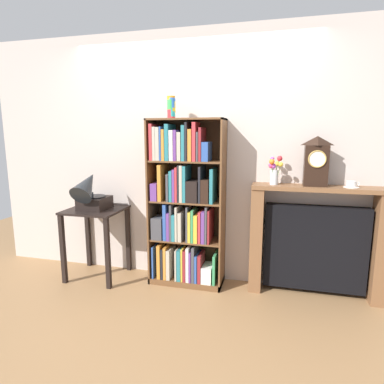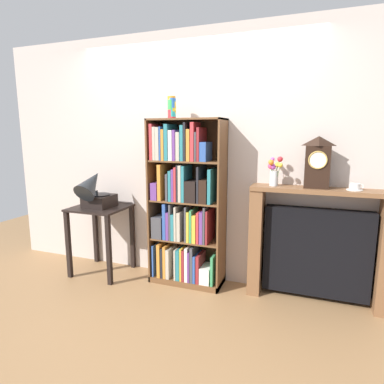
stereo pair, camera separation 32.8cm
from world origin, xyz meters
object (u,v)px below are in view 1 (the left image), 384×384
object	(u,v)px
gramophone	(90,192)
fireplace_mantel	(315,242)
cup_stack	(171,107)
bookshelf	(185,208)
flower_vase	(274,170)
teacup_with_saucer	(351,185)
side_table_left	(96,225)
mantel_clock	(316,161)

from	to	relation	value
gramophone	fireplace_mantel	world-z (taller)	gramophone
cup_stack	gramophone	distance (m)	1.21
bookshelf	flower_vase	bearing A→B (deg)	2.88
teacup_with_saucer	fireplace_mantel	bearing A→B (deg)	175.18
teacup_with_saucer	flower_vase	bearing A→B (deg)	-179.71
side_table_left	mantel_clock	xyz separation A→B (m)	(2.22, 0.14, 0.73)
side_table_left	teacup_with_saucer	xyz separation A→B (m)	(2.53, 0.14, 0.53)
fireplace_mantel	mantel_clock	world-z (taller)	mantel_clock
fireplace_mantel	flower_vase	bearing A→B (deg)	-176.33
side_table_left	gramophone	size ratio (longest dim) A/B	1.61
gramophone	teacup_with_saucer	bearing A→B (deg)	4.88
bookshelf	gramophone	bearing A→B (deg)	-170.19
fireplace_mantel	cup_stack	bearing A→B (deg)	-176.33
bookshelf	fireplace_mantel	xyz separation A→B (m)	(1.29, 0.07, -0.28)
mantel_clock	cup_stack	bearing A→B (deg)	-177.26
bookshelf	teacup_with_saucer	bearing A→B (deg)	1.75
teacup_with_saucer	mantel_clock	bearing A→B (deg)	-179.57
bookshelf	mantel_clock	world-z (taller)	bookshelf
side_table_left	flower_vase	distance (m)	1.96
cup_stack	gramophone	world-z (taller)	cup_stack
cup_stack	gramophone	size ratio (longest dim) A/B	0.45
side_table_left	gramophone	xyz separation A→B (m)	(-0.00, -0.08, 0.38)
gramophone	mantel_clock	distance (m)	2.26
side_table_left	fireplace_mantel	size ratio (longest dim) A/B	0.62
gramophone	fireplace_mantel	size ratio (longest dim) A/B	0.39
mantel_clock	flower_vase	world-z (taller)	mantel_clock
cup_stack	mantel_clock	size ratio (longest dim) A/B	0.46
cup_stack	flower_vase	bearing A→B (deg)	3.68
side_table_left	mantel_clock	size ratio (longest dim) A/B	1.67
teacup_with_saucer	bookshelf	bearing A→B (deg)	-178.25
cup_stack	side_table_left	world-z (taller)	cup_stack
flower_vase	cup_stack	bearing A→B (deg)	-176.32
cup_stack	mantel_clock	world-z (taller)	cup_stack
bookshelf	flower_vase	xyz separation A→B (m)	(0.88, 0.04, 0.41)
cup_stack	side_table_left	distance (m)	1.50
gramophone	teacup_with_saucer	size ratio (longest dim) A/B	3.44
gramophone	fireplace_mantel	xyz separation A→B (m)	(2.26, 0.24, -0.43)
gramophone	mantel_clock	bearing A→B (deg)	5.50
flower_vase	bookshelf	bearing A→B (deg)	-177.12
side_table_left	bookshelf	bearing A→B (deg)	5.43
bookshelf	side_table_left	distance (m)	1.01
fireplace_mantel	mantel_clock	size ratio (longest dim) A/B	2.67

